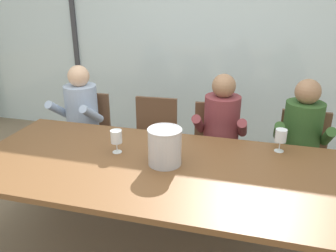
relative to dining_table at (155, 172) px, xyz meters
The scene contains 15 objects.
ground 1.21m from the dining_table, 90.00° to the left, with size 14.00×14.00×0.00m, color #847056.
window_glass_panel 2.27m from the dining_table, 90.00° to the left, with size 7.79×0.03×2.60m, color silver.
window_mullion_left 2.86m from the dining_table, 128.97° to the left, with size 0.06×0.06×2.60m, color #38383D.
hillside_vineyard 6.01m from the dining_table, 90.00° to the left, with size 13.79×2.40×2.17m, color #477A38.
dining_table is the anchor object (origin of this frame).
chair_near_curtain 1.44m from the dining_table, 136.53° to the left, with size 0.46×0.46×0.86m.
chair_left_of_center 1.07m from the dining_table, 107.60° to the left, with size 0.46×0.46×0.86m.
chair_center 1.06m from the dining_table, 73.48° to the left, with size 0.50×0.50×0.86m.
chair_right_of_center 1.46m from the dining_table, 41.96° to the left, with size 0.44×0.44×0.86m.
person_pale_blue_shirt 1.36m from the dining_table, 141.12° to the left, with size 0.49×0.63×1.18m.
person_maroon_top 0.92m from the dining_table, 67.83° to the left, with size 0.46×0.61×1.18m.
person_olive_shirt 1.34m from the dining_table, 39.63° to the left, with size 0.48×0.62×1.18m.
ice_bucket_primary 0.20m from the dining_table, 28.19° to the left, with size 0.24×0.24×0.26m.
wine_glass_by_left_taster 0.96m from the dining_table, 27.96° to the left, with size 0.08×0.08×0.17m.
wine_glass_near_bucket 0.39m from the dining_table, 160.89° to the left, with size 0.08×0.08×0.17m.
Camera 1 is at (0.63, -1.99, 1.86)m, focal length 36.66 mm.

